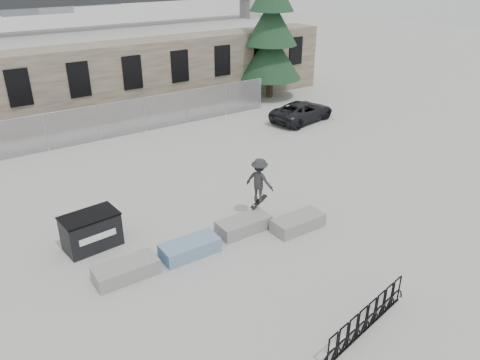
# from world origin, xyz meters

# --- Properties ---
(ground) EXTENTS (120.00, 120.00, 0.00)m
(ground) POSITION_xyz_m (0.00, 0.00, 0.00)
(ground) COLOR #A2A29D
(ground) RESTS_ON ground
(stone_wall) EXTENTS (36.00, 2.58, 4.50)m
(stone_wall) POSITION_xyz_m (0.00, 16.24, 2.26)
(stone_wall) COLOR brown
(stone_wall) RESTS_ON ground
(chainlink_fence) EXTENTS (22.06, 0.06, 2.02)m
(chainlink_fence) POSITION_xyz_m (-0.00, 12.50, 1.04)
(chainlink_fence) COLOR gray
(chainlink_fence) RESTS_ON ground
(planter_far_left) EXTENTS (2.00, 0.90, 0.51)m
(planter_far_left) POSITION_xyz_m (-3.41, 0.04, 0.28)
(planter_far_left) COLOR gray
(planter_far_left) RESTS_ON ground
(planter_center_left) EXTENTS (2.00, 0.90, 0.51)m
(planter_center_left) POSITION_xyz_m (-1.13, 0.02, 0.28)
(planter_center_left) COLOR teal
(planter_center_left) RESTS_ON ground
(planter_center_right) EXTENTS (2.00, 0.90, 0.51)m
(planter_center_right) POSITION_xyz_m (1.23, 0.25, 0.28)
(planter_center_right) COLOR gray
(planter_center_right) RESTS_ON ground
(planter_offset) EXTENTS (2.00, 0.90, 0.51)m
(planter_offset) POSITION_xyz_m (3.00, -0.75, 0.28)
(planter_offset) COLOR gray
(planter_offset) RESTS_ON ground
(dumpster) EXTENTS (1.99, 1.32, 1.25)m
(dumpster) POSITION_xyz_m (-3.72, 2.37, 0.63)
(dumpster) COLOR black
(dumpster) RESTS_ON ground
(bike_rack) EXTENTS (3.98, 0.79, 0.90)m
(bike_rack) POSITION_xyz_m (1.06, -5.84, 0.44)
(bike_rack) COLOR black
(bike_rack) RESTS_ON ground
(spruce_tree) EXTENTS (4.39, 4.39, 11.50)m
(spruce_tree) POSITION_xyz_m (13.18, 14.36, 4.80)
(spruce_tree) COLOR #38281E
(spruce_tree) RESTS_ON ground
(truss_bridge) EXTENTS (70.00, 3.00, 9.80)m
(truss_bridge) POSITION_xyz_m (10.00, 55.00, 4.13)
(truss_bridge) COLOR #2D3033
(truss_bridge) RESTS_ON ground
(suv) EXTENTS (4.73, 2.83, 1.23)m
(suv) POSITION_xyz_m (11.51, 8.86, 0.62)
(suv) COLOR black
(suv) RESTS_ON ground
(skateboarder) EXTENTS (1.05, 1.30, 1.95)m
(skateboarder) POSITION_xyz_m (2.25, 0.70, 1.62)
(skateboarder) COLOR #27282A
(skateboarder) RESTS_ON ground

